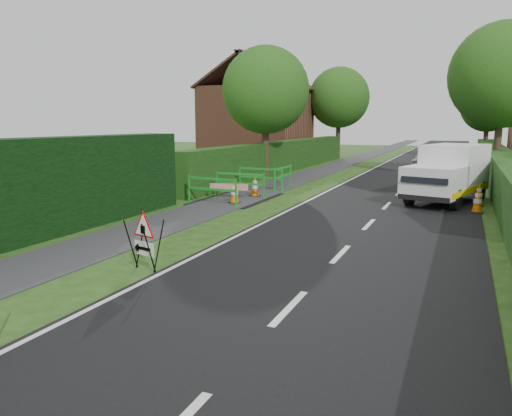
# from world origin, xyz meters

# --- Properties ---
(ground) EXTENTS (120.00, 120.00, 0.00)m
(ground) POSITION_xyz_m (0.00, 0.00, 0.00)
(ground) COLOR #213F12
(ground) RESTS_ON ground
(road_surface) EXTENTS (6.00, 90.00, 0.02)m
(road_surface) POSITION_xyz_m (2.50, 35.00, 0.00)
(road_surface) COLOR black
(road_surface) RESTS_ON ground
(footpath) EXTENTS (2.00, 90.00, 0.02)m
(footpath) POSITION_xyz_m (-3.00, 35.00, 0.01)
(footpath) COLOR #2D2D30
(footpath) RESTS_ON ground
(hedge_west_far) EXTENTS (1.00, 24.00, 1.80)m
(hedge_west_far) POSITION_xyz_m (-5.00, 22.00, 0.00)
(hedge_west_far) COLOR #14380F
(hedge_west_far) RESTS_ON ground
(hedge_east) EXTENTS (1.20, 50.00, 1.50)m
(hedge_east) POSITION_xyz_m (6.50, 16.00, 0.00)
(hedge_east) COLOR #14380F
(hedge_east) RESTS_ON ground
(house_west) EXTENTS (7.50, 7.40, 7.88)m
(house_west) POSITION_xyz_m (-10.00, 30.00, 2.90)
(house_west) COLOR brown
(house_west) RESTS_ON ground
(tree_nw) EXTENTS (4.40, 4.40, 6.70)m
(tree_nw) POSITION_xyz_m (-4.60, 18.00, 4.48)
(tree_nw) COLOR #2D2116
(tree_nw) RESTS_ON ground
(tree_ne) EXTENTS (5.20, 5.20, 7.79)m
(tree_ne) POSITION_xyz_m (6.40, 22.00, 5.17)
(tree_ne) COLOR #2D2116
(tree_ne) RESTS_ON ground
(tree_fw) EXTENTS (4.80, 4.80, 7.24)m
(tree_fw) POSITION_xyz_m (-4.60, 34.00, 4.83)
(tree_fw) COLOR #2D2116
(tree_fw) RESTS_ON ground
(tree_fe) EXTENTS (4.20, 4.20, 6.33)m
(tree_fe) POSITION_xyz_m (6.40, 38.00, 4.22)
(tree_fe) COLOR #2D2116
(tree_fe) RESTS_ON ground
(triangle_sign) EXTENTS (0.85, 0.85, 1.00)m
(triangle_sign) POSITION_xyz_m (-0.80, 1.85, 0.70)
(triangle_sign) COLOR black
(triangle_sign) RESTS_ON ground
(works_van) EXTENTS (2.95, 4.84, 2.07)m
(works_van) POSITION_xyz_m (4.41, 13.28, 1.10)
(works_van) COLOR silver
(works_van) RESTS_ON ground
(traffic_cone_0) EXTENTS (0.38, 0.38, 0.79)m
(traffic_cone_0) POSITION_xyz_m (5.37, 11.33, 0.39)
(traffic_cone_0) COLOR black
(traffic_cone_0) RESTS_ON ground
(traffic_cone_1) EXTENTS (0.38, 0.38, 0.79)m
(traffic_cone_1) POSITION_xyz_m (5.44, 12.83, 0.39)
(traffic_cone_1) COLOR black
(traffic_cone_1) RESTS_ON ground
(traffic_cone_2) EXTENTS (0.38, 0.38, 0.79)m
(traffic_cone_2) POSITION_xyz_m (5.39, 15.81, 0.39)
(traffic_cone_2) COLOR black
(traffic_cone_2) RESTS_ON ground
(traffic_cone_3) EXTENTS (0.38, 0.38, 0.79)m
(traffic_cone_3) POSITION_xyz_m (-2.68, 10.08, 0.39)
(traffic_cone_3) COLOR black
(traffic_cone_3) RESTS_ON ground
(traffic_cone_4) EXTENTS (0.38, 0.38, 0.79)m
(traffic_cone_4) POSITION_xyz_m (-2.64, 11.91, 0.39)
(traffic_cone_4) COLOR black
(traffic_cone_4) RESTS_ON ground
(ped_barrier_0) EXTENTS (2.09, 0.60, 1.00)m
(ped_barrier_0) POSITION_xyz_m (-3.27, 9.46, 0.63)
(ped_barrier_0) COLOR #188824
(ped_barrier_0) RESTS_ON ground
(ped_barrier_1) EXTENTS (2.06, 0.35, 1.00)m
(ped_barrier_1) POSITION_xyz_m (-3.04, 11.38, 0.63)
(ped_barrier_1) COLOR #188824
(ped_barrier_1) RESTS_ON ground
(ped_barrier_2) EXTENTS (2.08, 0.47, 1.00)m
(ped_barrier_2) POSITION_xyz_m (-3.13, 13.69, 0.63)
(ped_barrier_2) COLOR #188824
(ped_barrier_2) RESTS_ON ground
(ped_barrier_3) EXTENTS (0.39, 2.07, 1.00)m
(ped_barrier_3) POSITION_xyz_m (-2.42, 14.59, 0.63)
(ped_barrier_3) COLOR #188824
(ped_barrier_3) RESTS_ON ground
(redwhite_plank) EXTENTS (1.48, 0.33, 0.25)m
(redwhite_plank) POSITION_xyz_m (-3.34, 11.00, 0.00)
(redwhite_plank) COLOR red
(redwhite_plank) RESTS_ON ground
(hatchback_car) EXTENTS (1.73, 3.44, 1.12)m
(hatchback_car) POSITION_xyz_m (2.65, 27.64, 0.56)
(hatchback_car) COLOR silver
(hatchback_car) RESTS_ON ground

